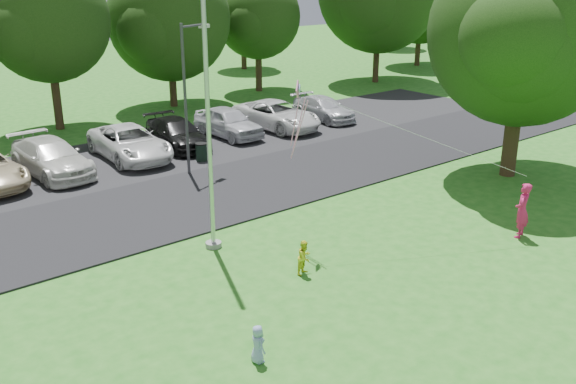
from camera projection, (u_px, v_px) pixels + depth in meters
ground at (412, 271)px, 18.37m from camera, size 120.00×120.00×0.00m
park_road at (233, 189)px, 24.93m from camera, size 60.00×6.00×0.06m
parking_strip at (153, 153)px, 29.67m from camera, size 42.00×7.00×0.06m
flagpole at (208, 116)px, 18.53m from camera, size 0.50×0.50×10.00m
street_lamp at (188, 85)px, 25.78m from camera, size 1.66×0.74×6.14m
trash_can at (202, 153)px, 28.33m from camera, size 0.54×0.54×0.85m
big_tree at (524, 35)px, 24.68m from camera, size 8.31×7.42×9.58m
tree_row at (96, 14)px, 35.08m from camera, size 64.35×11.94×10.88m
horizon_trees at (74, 25)px, 44.06m from camera, size 77.46×7.20×7.02m
parked_cars at (144, 139)px, 29.17m from camera, size 23.16×5.57×1.48m
woman at (522, 210)px, 20.40m from camera, size 0.77×0.64×1.81m
child_yellow at (305, 257)px, 18.05m from camera, size 0.58×0.51×1.02m
child_blue at (258, 344)px, 14.04m from camera, size 0.33×0.46×0.90m
kite at (306, 107)px, 18.87m from camera, size 6.04×4.46×3.09m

